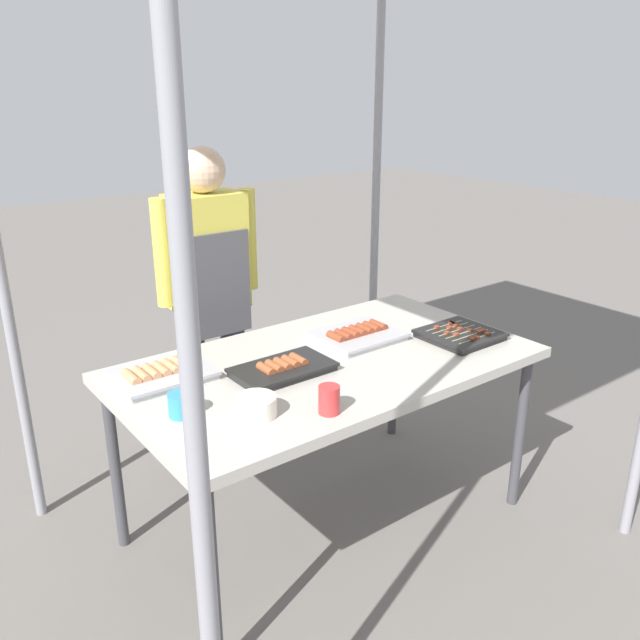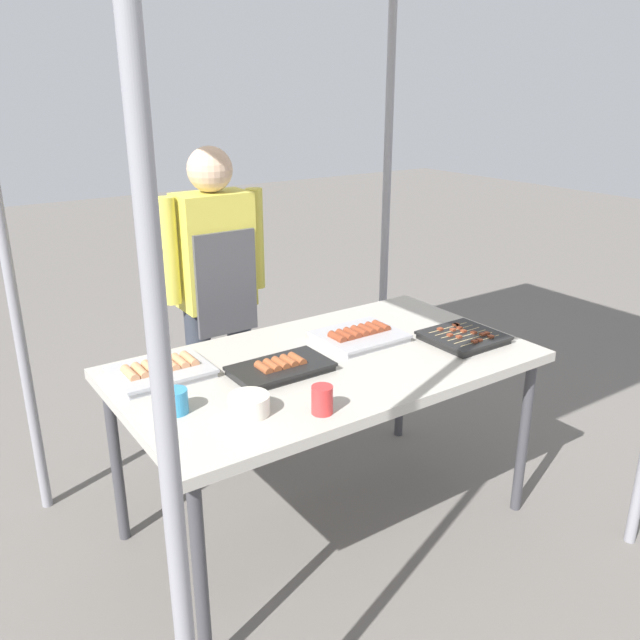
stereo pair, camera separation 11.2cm
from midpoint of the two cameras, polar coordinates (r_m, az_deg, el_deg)
name	(u,v)px [view 1 (the left image)]	position (r m, az deg, el deg)	size (l,w,h in m)	color
ground_plane	(327,522)	(2.91, -0.53, -17.20)	(18.00, 18.00, 0.00)	#66605B
stall_table	(328,372)	(2.55, -0.58, -4.60)	(1.60, 0.90, 0.75)	#B7B2A8
tray_grilled_sausages	(283,369)	(2.41, -4.61, -4.28)	(0.37, 0.21, 0.05)	black
tray_meat_skewers	(460,335)	(2.78, 11.00, -1.29)	(0.29, 0.28, 0.04)	black
tray_pork_links	(358,335)	(2.72, 2.12, -1.33)	(0.34, 0.28, 0.05)	#ADADB2
tray_spring_rolls	(162,374)	(2.44, -14.95, -4.55)	(0.34, 0.27, 0.05)	#ADADB2
condiment_bowl	(256,406)	(2.12, -7.13, -7.48)	(0.13, 0.13, 0.07)	silver
drink_cup_near_edge	(181,404)	(2.16, -13.51, -7.19)	(0.08, 0.08, 0.08)	#338CBF
drink_cup_by_wok	(329,400)	(2.12, -0.73, -6.98)	(0.07, 0.07, 0.09)	red
vendor_woman	(210,282)	(3.11, -10.64, 3.23)	(0.52, 0.22, 1.50)	#333842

